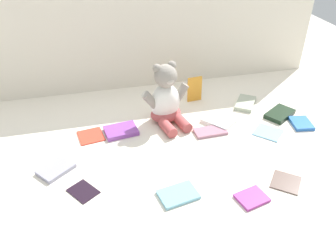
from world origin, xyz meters
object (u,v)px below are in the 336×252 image
Objects in this scene: book_case_12 at (195,89)px; book_case_13 at (83,191)px; book_case_6 at (252,198)px; book_case_11 at (218,121)px; book_case_2 at (245,103)px; book_case_3 at (286,182)px; book_case_1 at (91,135)px; book_case_8 at (268,132)px; book_case_4 at (301,123)px; book_case_5 at (56,169)px; book_case_10 at (280,114)px; book_case_7 at (178,195)px; book_case_9 at (210,131)px; book_case_0 at (121,131)px; teddy_bear at (166,100)px.

book_case_12 reaches higher than book_case_13.
book_case_6 is 0.45m from book_case_11.
book_case_2 is 1.44× the size of book_case_3.
book_case_1 is 0.98× the size of book_case_8.
book_case_2 is 0.25m from book_case_12.
book_case_1 is 0.68m from book_case_6.
book_case_1 is 1.02× the size of book_case_4.
book_case_8 is (-0.16, -0.02, -0.00)m from book_case_4.
book_case_5 is 0.86× the size of book_case_10.
book_case_7 is 0.47m from book_case_11.
book_case_9 is at bearing -99.02° from book_case_12.
book_case_12 is (0.37, 0.19, 0.05)m from book_case_0.
book_case_10 is 1.42× the size of book_case_13.
book_case_2 reaches higher than book_case_9.
book_case_12 is (0.02, 0.27, 0.05)m from book_case_9.
book_case_12 is at bearing 7.71° from book_case_13.
book_case_11 is (-0.34, 0.10, 0.00)m from book_case_4.
book_case_10 is at bearing 103.06° from book_case_3.
book_case_11 is at bearing -7.77° from book_case_4.
book_case_1 is 0.88× the size of book_case_5.
book_case_5 reaches higher than book_case_6.
book_case_0 is 1.30× the size of book_case_4.
book_case_0 reaches higher than book_case_13.
book_case_0 reaches higher than book_case_1.
book_case_4 is (0.88, -0.13, 0.00)m from book_case_1.
book_case_8 is at bearing -105.68° from book_case_9.
book_case_9 is at bearing 152.62° from book_case_3.
book_case_4 is at bearing 103.57° from book_case_7.
book_case_2 is 1.30× the size of book_case_8.
book_case_0 is at bearing 74.67° from book_case_9.
book_case_10 is (0.95, 0.15, 0.00)m from book_case_5.
book_case_1 is (-0.12, 0.00, -0.00)m from book_case_0.
book_case_5 is at bearing 52.94° from book_case_2.
book_case_5 is 0.95× the size of book_case_7.
book_case_2 is 0.29m from book_case_9.
teddy_bear is 0.22m from book_case_12.
book_case_11 reaches higher than book_case_13.
book_case_7 is (-0.62, -0.28, -0.00)m from book_case_4.
book_case_5 is (-0.85, -0.27, -0.00)m from book_case_2.
book_case_10 is at bearing 128.33° from book_case_6.
book_case_2 is at bearing -2.23° from book_case_1.
book_case_4 is 0.53m from book_case_6.
book_case_1 is 0.72m from book_case_2.
book_case_9 is 1.03× the size of book_case_11.
book_case_3 is 0.37m from book_case_7.
book_case_6 is (0.36, -0.47, -0.00)m from book_case_0.
teddy_bear is 2.25× the size of book_case_5.
book_case_5 is (-0.76, 0.25, 0.00)m from book_case_3.
book_case_0 and book_case_2 have the same top height.
book_case_2 is at bearing 126.29° from book_case_7.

